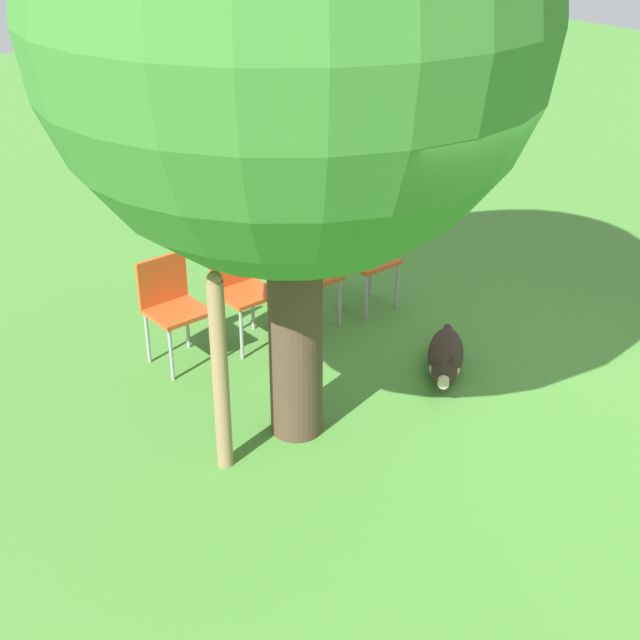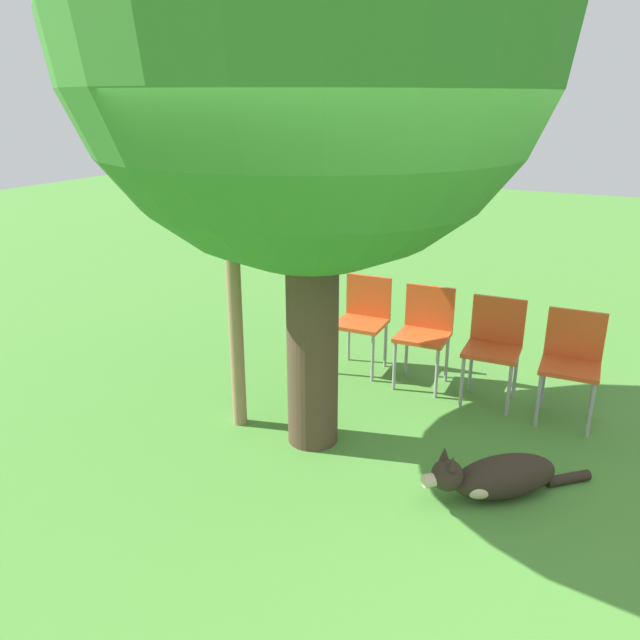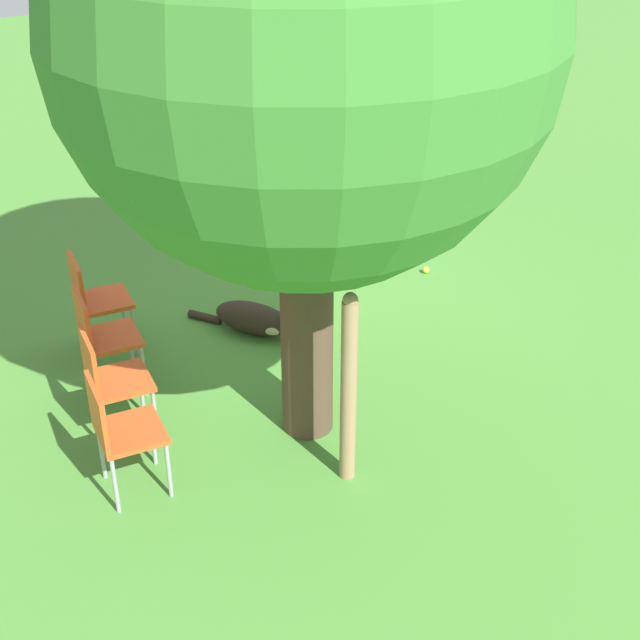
# 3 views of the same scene
# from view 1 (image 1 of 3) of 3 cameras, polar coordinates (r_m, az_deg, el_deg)

# --- Properties ---
(ground_plane) EXTENTS (30.00, 30.00, 0.00)m
(ground_plane) POSITION_cam_1_polar(r_m,az_deg,el_deg) (6.74, 7.21, -5.93)
(ground_plane) COLOR #478433
(oak_tree) EXTENTS (3.13, 3.13, 4.48)m
(oak_tree) POSITION_cam_1_polar(r_m,az_deg,el_deg) (5.43, -1.87, 19.04)
(oak_tree) COLOR #4C3828
(oak_tree) RESTS_ON ground_plane
(dog) EXTENTS (0.90, 0.96, 0.40)m
(dog) POSITION_cam_1_polar(r_m,az_deg,el_deg) (7.16, 8.03, -2.40)
(dog) COLOR #2D231C
(dog) RESTS_ON ground_plane
(fence_post) EXTENTS (0.11, 0.11, 1.45)m
(fence_post) POSITION_cam_1_polar(r_m,az_deg,el_deg) (5.81, -6.41, -3.35)
(fence_post) COLOR #937551
(fence_post) RESTS_ON ground_plane
(red_chair_0) EXTENTS (0.44, 0.46, 0.88)m
(red_chair_0) POSITION_cam_1_polar(r_m,az_deg,el_deg) (8.03, 2.77, 4.35)
(red_chair_0) COLOR #D14C1E
(red_chair_0) RESTS_ON ground_plane
(red_chair_1) EXTENTS (0.44, 0.46, 0.88)m
(red_chair_1) POSITION_cam_1_polar(r_m,az_deg,el_deg) (7.71, -1.03, 3.37)
(red_chair_1) COLOR #D14C1E
(red_chair_1) RESTS_ON ground_plane
(red_chair_2) EXTENTS (0.44, 0.46, 0.88)m
(red_chair_2) POSITION_cam_1_polar(r_m,az_deg,el_deg) (7.44, -5.12, 2.30)
(red_chair_2) COLOR #D14C1E
(red_chair_2) RESTS_ON ground_plane
(red_chair_3) EXTENTS (0.44, 0.46, 0.88)m
(red_chair_3) POSITION_cam_1_polar(r_m,az_deg,el_deg) (7.21, -9.49, 1.14)
(red_chair_3) COLOR #D14C1E
(red_chair_3) RESTS_ON ground_plane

